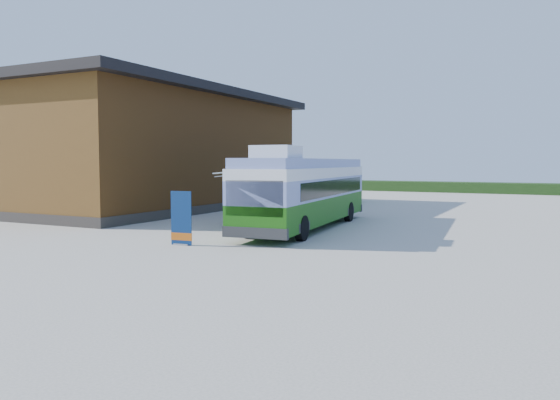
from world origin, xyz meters
The scene contains 10 objects.
ground centered at (0.00, 0.00, 0.00)m, with size 100.00×100.00×0.00m, color #BCB7AD.
barn centered at (-10.50, 10.00, 3.59)m, with size 9.60×21.20×7.50m.
hedge centered at (8.00, 38.00, 0.50)m, with size 40.00×3.00×1.00m, color #264419.
bus centered at (1.61, 4.36, 1.73)m, with size 3.62×11.97×3.62m.
awning centered at (-0.83, 4.35, 2.64)m, with size 2.88×4.23×0.51m.
banner centered at (-0.36, -2.25, 0.80)m, with size 0.85×0.24×1.95m.
picnic_table centered at (-0.18, 3.56, 0.64)m, with size 1.72×1.58×0.86m.
person_a centered at (-0.23, 11.18, 0.87)m, with size 0.63×0.41×1.73m, color #999999.
person_b centered at (-1.82, 11.41, 0.77)m, with size 0.75×0.59×1.55m, color #999999.
slurry_tanker centered at (-2.79, 19.83, 1.21)m, with size 2.58×5.56×2.10m.
Camera 1 is at (11.55, -18.06, 2.99)m, focal length 35.00 mm.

